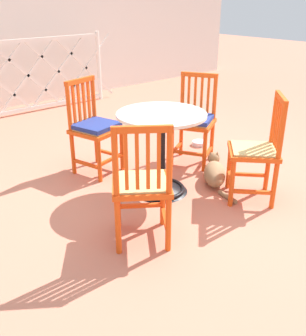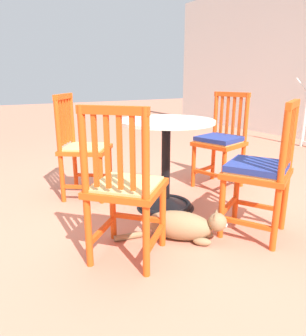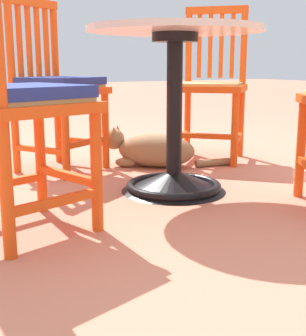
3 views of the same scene
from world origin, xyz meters
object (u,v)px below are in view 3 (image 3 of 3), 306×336
at_px(cafe_table, 174,130).
at_px(tabby_cat, 150,150).
at_px(orange_chair_tucked_in, 16,103).
at_px(orange_chair_near_fence, 57,88).
at_px(orange_chair_facing_out, 211,88).

height_order(cafe_table, tabby_cat, cafe_table).
distance_m(cafe_table, orange_chair_tucked_in, 0.79).
bearing_deg(orange_chair_near_fence, orange_chair_facing_out, -101.62).
bearing_deg(orange_chair_near_fence, tabby_cat, -111.77).
height_order(orange_chair_near_fence, orange_chair_tucked_in, same).
distance_m(orange_chair_facing_out, tabby_cat, 0.55).
xyz_separation_m(cafe_table, tabby_cat, (0.52, -0.18, -0.19)).
bearing_deg(cafe_table, tabby_cat, -19.59).
bearing_deg(tabby_cat, cafe_table, 160.41).
bearing_deg(cafe_table, orange_chair_tucked_in, 104.01).
relative_size(orange_chair_near_fence, tabby_cat, 1.44).
height_order(cafe_table, orange_chair_near_fence, orange_chair_near_fence).
height_order(cafe_table, orange_chair_tucked_in, orange_chair_tucked_in).
distance_m(cafe_table, tabby_cat, 0.58).
relative_size(orange_chair_tucked_in, orange_chair_facing_out, 1.00).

